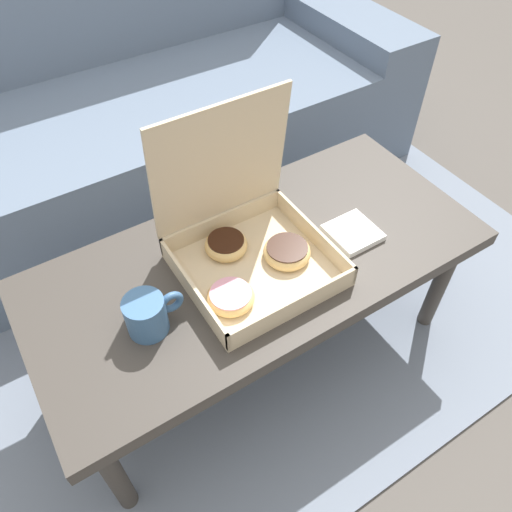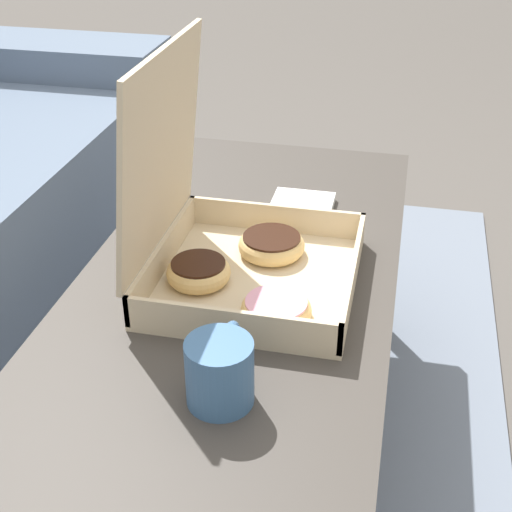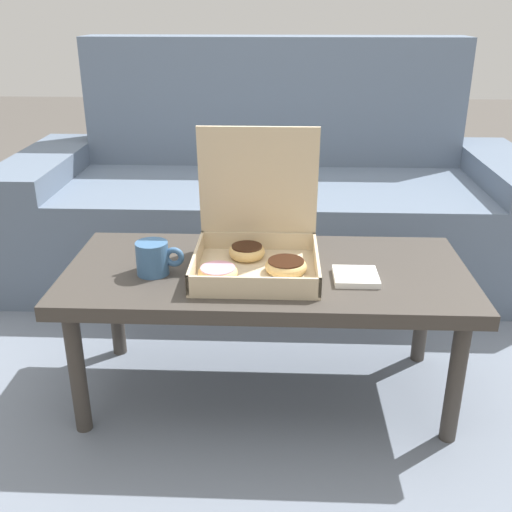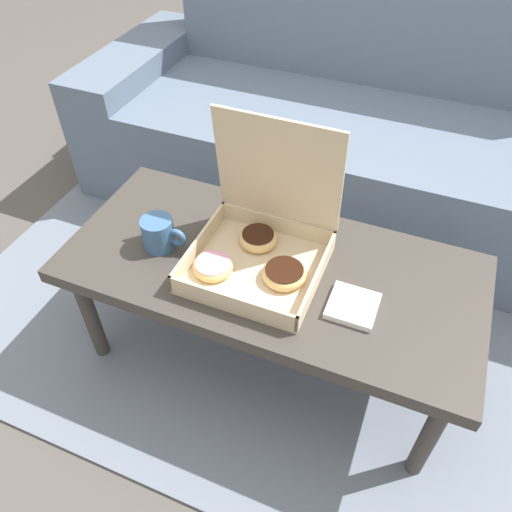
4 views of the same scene
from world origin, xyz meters
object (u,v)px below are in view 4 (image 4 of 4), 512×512
object	(u,v)px
coffee_mug	(159,234)
couch	(353,129)
pastry_box	(260,242)
coffee_table	(270,275)

from	to	relation	value
coffee_mug	couch	bearing A→B (deg)	72.88
pastry_box	coffee_mug	size ratio (longest dim) A/B	2.87
couch	coffee_table	distance (m)	0.93
coffee_table	coffee_mug	xyz separation A→B (m)	(-0.30, -0.05, 0.09)
coffee_mug	pastry_box	bearing A→B (deg)	10.59
coffee_table	coffee_mug	world-z (taller)	coffee_mug
coffee_table	pastry_box	size ratio (longest dim) A/B	2.98
couch	pastry_box	size ratio (longest dim) A/B	5.69
pastry_box	coffee_mug	distance (m)	0.28
pastry_box	coffee_mug	world-z (taller)	pastry_box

